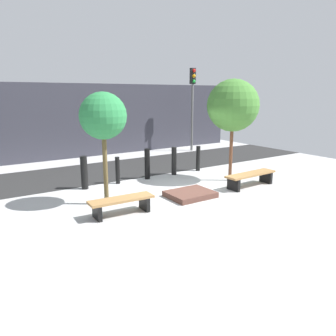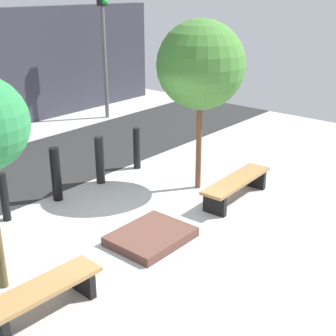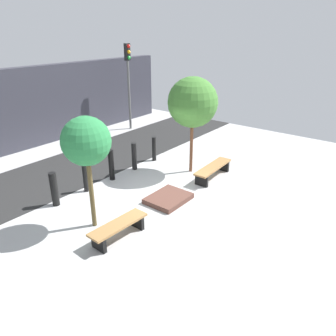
{
  "view_description": "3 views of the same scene",
  "coord_description": "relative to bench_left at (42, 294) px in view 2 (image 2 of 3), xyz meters",
  "views": [
    {
      "loc": [
        -5.54,
        -7.31,
        2.92
      ],
      "look_at": [
        -0.53,
        0.29,
        0.85
      ],
      "focal_mm": 35.0,
      "sensor_mm": 36.0,
      "label": 1
    },
    {
      "loc": [
        -5.02,
        -4.7,
        3.95
      ],
      "look_at": [
        0.38,
        -0.13,
        1.2
      ],
      "focal_mm": 50.0,
      "sensor_mm": 36.0,
      "label": 2
    },
    {
      "loc": [
        -6.94,
        -5.5,
        4.89
      ],
      "look_at": [
        0.36,
        0.21,
        0.89
      ],
      "focal_mm": 35.0,
      "sensor_mm": 36.0,
      "label": 3
    }
  ],
  "objects": [
    {
      "name": "ground_plane",
      "position": [
        2.28,
        0.29,
        -0.3
      ],
      "size": [
        18.0,
        18.0,
        0.0
      ],
      "primitive_type": "plane",
      "color": "#AEAEAE"
    },
    {
      "name": "road_strip",
      "position": [
        2.28,
        4.59,
        -0.3
      ],
      "size": [
        18.0,
        3.31,
        0.01
      ],
      "primitive_type": "cube",
      "color": "#272727",
      "rests_on": "ground"
    },
    {
      "name": "bench_left",
      "position": [
        0.0,
        0.0,
        0.0
      ],
      "size": [
        1.64,
        0.53,
        0.42
      ],
      "rotation": [
        0.0,
        0.0,
        -0.04
      ],
      "color": "black",
      "rests_on": "ground"
    },
    {
      "name": "bench_right",
      "position": [
        4.55,
        0.0,
        0.02
      ],
      "size": [
        1.94,
        0.55,
        0.44
      ],
      "rotation": [
        0.0,
        0.0,
        0.04
      ],
      "color": "black",
      "rests_on": "ground"
    },
    {
      "name": "planter_bed",
      "position": [
        2.28,
        0.2,
        -0.22
      ],
      "size": [
        1.29,
        1.03,
        0.16
      ],
      "primitive_type": "cube",
      "color": "brown",
      "rests_on": "ground"
    },
    {
      "name": "tree_behind_right_bench",
      "position": [
        4.55,
        0.94,
        2.24
      ],
      "size": [
        1.72,
        1.72,
        3.41
      ],
      "color": "brown",
      "rests_on": "ground"
    },
    {
      "name": "bollard_left",
      "position": [
        1.14,
        2.68,
        0.15
      ],
      "size": [
        0.14,
        0.14,
        0.9
      ],
      "primitive_type": "cylinder",
      "color": "black",
      "rests_on": "ground"
    },
    {
      "name": "bollard_center",
      "position": [
        2.28,
        2.68,
        0.24
      ],
      "size": [
        0.19,
        0.19,
        1.08
      ],
      "primitive_type": "cylinder",
      "color": "black",
      "rests_on": "ground"
    },
    {
      "name": "bollard_right",
      "position": [
        3.41,
        2.68,
        0.21
      ],
      "size": [
        0.19,
        0.19,
        1.03
      ],
      "primitive_type": "cylinder",
      "color": "black",
      "rests_on": "ground"
    },
    {
      "name": "bollard_far_right",
      "position": [
        4.54,
        2.68,
        0.18
      ],
      "size": [
        0.16,
        0.16,
        0.97
      ],
      "primitive_type": "cylinder",
      "color": "black",
      "rests_on": "ground"
    },
    {
      "name": "traffic_light_mid_west",
      "position": [
        7.19,
        6.53,
        2.56
      ],
      "size": [
        0.28,
        0.27,
        4.18
      ],
      "color": "#616161",
      "rests_on": "ground"
    }
  ]
}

